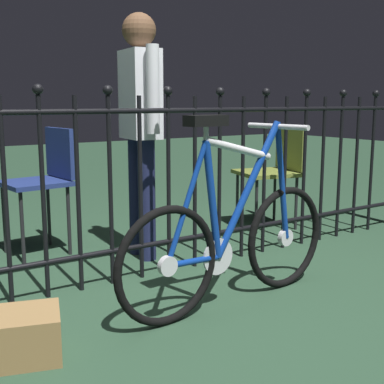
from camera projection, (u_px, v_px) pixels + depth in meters
ground_plane at (193, 310)px, 2.50m from camera, size 20.00×20.00×0.00m
iron_fence at (125, 181)px, 2.82m from camera, size 4.81×0.07×1.14m
bicycle at (232, 238)px, 2.53m from camera, size 1.34×0.40×0.94m
chair_navy at (45, 175)px, 3.39m from camera, size 0.43×0.43×0.83m
chair_olive at (275, 167)px, 4.12m from camera, size 0.53×0.53×0.78m
person_visitor at (141, 117)px, 3.23m from camera, size 0.21×0.47×1.53m
display_crate at (27, 335)px, 2.03m from camera, size 0.32×0.32×0.19m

